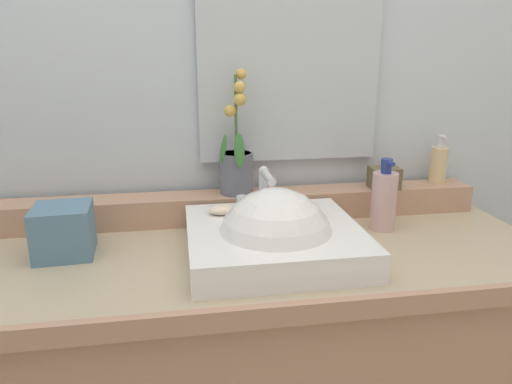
{
  "coord_description": "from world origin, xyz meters",
  "views": [
    {
      "loc": [
        -0.15,
        -1.06,
        1.28
      ],
      "look_at": [
        0.03,
        -0.01,
        0.97
      ],
      "focal_mm": 33.33,
      "sensor_mm": 36.0,
      "label": 1
    }
  ],
  "objects": [
    {
      "name": "sink_basin",
      "position": [
        0.06,
        -0.05,
        0.85
      ],
      "size": [
        0.4,
        0.39,
        0.29
      ],
      "color": "white",
      "rests_on": "vanity_cabinet"
    },
    {
      "name": "lotion_bottle",
      "position": [
        0.39,
        0.07,
        0.9
      ],
      "size": [
        0.07,
        0.07,
        0.19
      ],
      "color": "#CAA2A0",
      "rests_on": "vanity_cabinet"
    },
    {
      "name": "potted_plant",
      "position": [
        0.01,
        0.22,
        0.99
      ],
      "size": [
        0.1,
        0.11,
        0.34
      ],
      "color": "slate",
      "rests_on": "back_ledge"
    },
    {
      "name": "mirror",
      "position": [
        0.17,
        0.28,
        1.24
      ],
      "size": [
        0.52,
        0.02,
        0.53
      ],
      "primitive_type": "cube",
      "color": "silver"
    },
    {
      "name": "wall_back",
      "position": [
        0.0,
        0.39,
        1.35
      ],
      "size": [
        3.1,
        0.2,
        2.7
      ],
      "primitive_type": "cube",
      "color": "silver",
      "rests_on": "ground"
    },
    {
      "name": "back_ledge",
      "position": [
        0.0,
        0.22,
        0.86
      ],
      "size": [
        1.42,
        0.1,
        0.08
      ],
      "primitive_type": "cube",
      "color": "tan",
      "rests_on": "vanity_cabinet"
    },
    {
      "name": "soap_dispenser",
      "position": [
        0.62,
        0.23,
        0.96
      ],
      "size": [
        0.05,
        0.05,
        0.15
      ],
      "color": "#D9BB88",
      "rests_on": "back_ledge"
    },
    {
      "name": "soap_bar",
      "position": [
        -0.05,
        0.07,
        0.9
      ],
      "size": [
        0.07,
        0.04,
        0.02
      ],
      "primitive_type": "ellipsoid",
      "color": "beige",
      "rests_on": "sink_basin"
    },
    {
      "name": "tissue_box",
      "position": [
        -0.42,
        0.04,
        0.88
      ],
      "size": [
        0.14,
        0.14,
        0.12
      ],
      "primitive_type": "cube",
      "rotation": [
        0.0,
        0.0,
        0.06
      ],
      "color": "slate",
      "rests_on": "vanity_cabinet"
    },
    {
      "name": "trinket_box",
      "position": [
        0.44,
        0.2,
        0.93
      ],
      "size": [
        0.09,
        0.07,
        0.06
      ],
      "primitive_type": "cube",
      "rotation": [
        0.0,
        0.0,
        -0.04
      ],
      "color": "brown",
      "rests_on": "back_ledge"
    }
  ]
}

